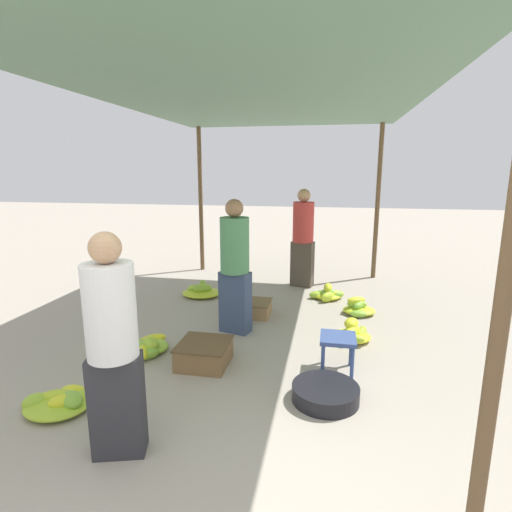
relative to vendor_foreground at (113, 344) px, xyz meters
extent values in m
cylinder|color=brown|center=(2.17, -0.29, 0.55)|extent=(0.08, 0.08, 2.72)
cylinder|color=brown|center=(-1.10, 5.14, 0.55)|extent=(0.08, 0.08, 2.72)
cylinder|color=brown|center=(2.17, 5.14, 0.55)|extent=(0.08, 0.08, 2.72)
cube|color=#567A60|center=(0.54, 2.43, 1.93)|extent=(3.67, 5.83, 0.04)
cube|color=#2D2D33|center=(0.00, 0.00, -0.45)|extent=(0.38, 0.28, 0.72)
cylinder|color=white|center=(0.00, 0.00, 0.23)|extent=(0.41, 0.41, 0.63)
sphere|color=tan|center=(0.00, 0.00, 0.64)|extent=(0.20, 0.20, 0.20)
cube|color=#384C84|center=(1.49, 1.46, -0.47)|extent=(0.34, 0.34, 0.04)
cylinder|color=#384C84|center=(1.35, 1.32, -0.65)|extent=(0.04, 0.04, 0.32)
cylinder|color=#384C84|center=(1.62, 1.32, -0.65)|extent=(0.04, 0.04, 0.32)
cylinder|color=#384C84|center=(1.35, 1.60, -0.65)|extent=(0.04, 0.04, 0.32)
cylinder|color=#384C84|center=(1.62, 1.60, -0.65)|extent=(0.04, 0.04, 0.32)
cylinder|color=black|center=(1.39, 0.91, -0.74)|extent=(0.57, 0.57, 0.13)
ellipsoid|color=#99C231|center=(-0.46, 1.44, -0.69)|extent=(0.25, 0.25, 0.14)
ellipsoid|color=yellow|center=(-0.48, 1.33, -0.73)|extent=(0.22, 0.32, 0.11)
ellipsoid|color=#7CB636|center=(-0.45, 1.33, -0.74)|extent=(0.30, 0.27, 0.13)
ellipsoid|color=yellow|center=(-0.55, 1.69, -0.74)|extent=(0.31, 0.29, 0.10)
ellipsoid|color=#91BE32|center=(-0.54, 1.51, -0.76)|extent=(0.48, 0.42, 0.10)
ellipsoid|color=#CBD528|center=(-0.65, 3.66, -0.74)|extent=(0.20, 0.34, 0.13)
ellipsoid|color=#98C131|center=(-0.73, 3.54, -0.71)|extent=(0.15, 0.23, 0.11)
ellipsoid|color=#8CBC33|center=(-0.54, 3.45, -0.67)|extent=(0.34, 0.27, 0.14)
ellipsoid|color=#8ABB33|center=(-0.60, 3.63, -0.67)|extent=(0.11, 0.21, 0.14)
ellipsoid|color=#BACF2B|center=(-0.57, 3.49, -0.76)|extent=(0.60, 0.52, 0.10)
ellipsoid|color=#CDD627|center=(-0.60, 0.47, -0.75)|extent=(0.24, 0.33, 0.11)
ellipsoid|color=yellow|center=(-0.76, 0.56, -0.76)|extent=(0.26, 0.18, 0.10)
ellipsoid|color=#96C031|center=(-0.93, 0.32, -0.73)|extent=(0.25, 0.24, 0.15)
ellipsoid|color=yellow|center=(-0.68, 0.34, -0.70)|extent=(0.28, 0.26, 0.10)
ellipsoid|color=#80B735|center=(-0.63, 0.36, -0.70)|extent=(0.29, 0.27, 0.12)
ellipsoid|color=#B4CC2C|center=(-0.82, 0.40, -0.71)|extent=(0.28, 0.19, 0.09)
ellipsoid|color=#9FC430|center=(-0.60, 0.51, -0.75)|extent=(0.15, 0.33, 0.12)
ellipsoid|color=#A2C52F|center=(-0.76, 0.36, -0.76)|extent=(0.54, 0.47, 0.10)
ellipsoid|color=yellow|center=(1.65, 2.22, -0.60)|extent=(0.21, 0.26, 0.12)
ellipsoid|color=#A7C72E|center=(1.68, 2.07, -0.72)|extent=(0.25, 0.15, 0.09)
ellipsoid|color=yellow|center=(1.66, 2.13, -0.67)|extent=(0.25, 0.29, 0.13)
ellipsoid|color=#93BF32|center=(1.62, 2.20, -0.73)|extent=(0.28, 0.26, 0.14)
ellipsoid|color=#A0C42F|center=(1.78, 2.32, -0.74)|extent=(0.16, 0.30, 0.13)
ellipsoid|color=yellow|center=(1.66, 2.22, -0.76)|extent=(0.44, 0.39, 0.10)
ellipsoid|color=#75B337|center=(1.37, 3.65, -0.69)|extent=(0.22, 0.16, 0.12)
ellipsoid|color=#B8CE2B|center=(1.47, 3.69, -0.74)|extent=(0.32, 0.25, 0.14)
ellipsoid|color=#C7D429|center=(1.37, 3.70, -0.63)|extent=(0.14, 0.23, 0.15)
ellipsoid|color=#AFCA2D|center=(1.37, 3.57, -0.73)|extent=(0.27, 0.29, 0.15)
ellipsoid|color=#9EC330|center=(1.33, 3.69, -0.73)|extent=(0.31, 0.13, 0.14)
ellipsoid|color=#86BA34|center=(1.49, 3.71, -0.73)|extent=(0.27, 0.23, 0.12)
ellipsoid|color=#94C032|center=(1.21, 3.70, -0.75)|extent=(0.28, 0.23, 0.12)
ellipsoid|color=yellow|center=(1.37, 3.69, -0.76)|extent=(0.38, 0.34, 0.10)
ellipsoid|color=#C8D428|center=(1.76, 3.16, -0.62)|extent=(0.29, 0.24, 0.09)
ellipsoid|color=#BDD02A|center=(1.75, 3.28, -0.76)|extent=(0.28, 0.27, 0.10)
ellipsoid|color=#8CBC33|center=(1.77, 3.14, -0.67)|extent=(0.27, 0.12, 0.12)
ellipsoid|color=#81B835|center=(1.79, 2.98, -0.76)|extent=(0.25, 0.16, 0.09)
ellipsoid|color=#7CB636|center=(1.80, 3.14, -0.68)|extent=(0.24, 0.30, 0.11)
ellipsoid|color=#BCCF2B|center=(1.80, 3.12, -0.76)|extent=(0.43, 0.38, 0.10)
cube|color=brown|center=(0.17, 1.34, -0.70)|extent=(0.49, 0.49, 0.21)
cube|color=brown|center=(0.17, 1.34, -0.58)|extent=(0.50, 0.50, 0.02)
cube|color=#9E7A4C|center=(0.40, 2.81, -0.72)|extent=(0.42, 0.42, 0.18)
cube|color=brown|center=(0.40, 2.81, -0.62)|extent=(0.43, 0.43, 0.02)
cube|color=#4C4238|center=(0.93, 4.35, -0.43)|extent=(0.40, 0.28, 0.76)
cylinder|color=#BF3833|center=(0.93, 4.35, 0.28)|extent=(0.42, 0.42, 0.66)
sphere|color=tan|center=(0.93, 4.35, 0.72)|extent=(0.21, 0.21, 0.21)
cube|color=#384766|center=(0.28, 2.23, -0.43)|extent=(0.40, 0.28, 0.75)
cylinder|color=#4C8C59|center=(0.28, 2.23, 0.26)|extent=(0.42, 0.42, 0.65)
sphere|color=#9E704C|center=(0.28, 2.23, 0.69)|extent=(0.21, 0.21, 0.21)
camera|label=1|loc=(1.38, -2.22, 1.12)|focal=28.00mm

